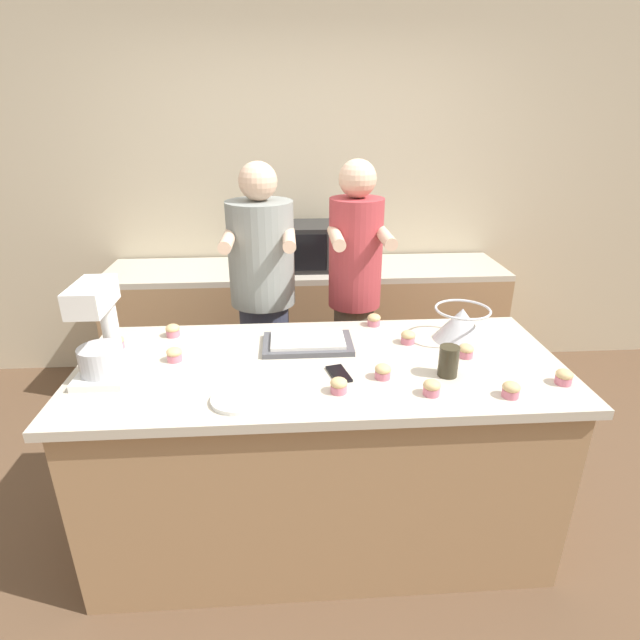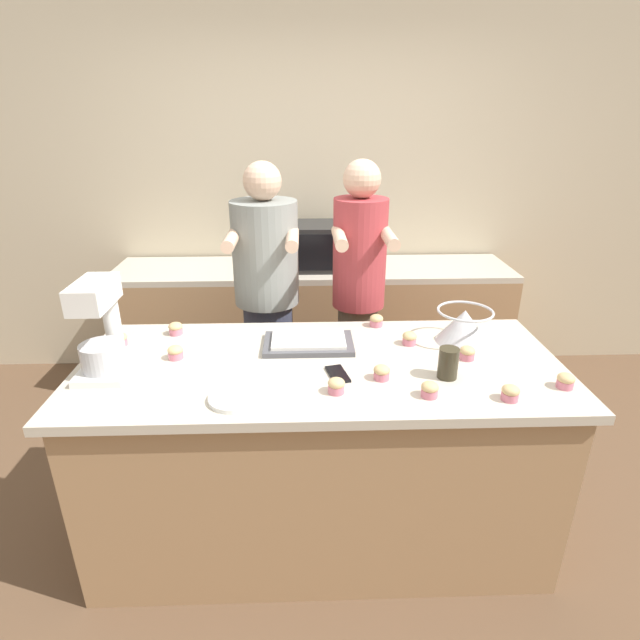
% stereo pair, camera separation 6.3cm
% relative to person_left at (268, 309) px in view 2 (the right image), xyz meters
% --- Properties ---
extents(ground_plane, '(16.00, 16.00, 0.00)m').
position_rel_person_left_xyz_m(ground_plane, '(0.27, -0.73, -0.89)').
color(ground_plane, brown).
extents(back_wall, '(10.00, 0.06, 2.70)m').
position_rel_person_left_xyz_m(back_wall, '(0.27, 1.12, 0.46)').
color(back_wall, beige).
rests_on(back_wall, ground_plane).
extents(island_counter, '(2.08, 0.89, 0.92)m').
position_rel_person_left_xyz_m(island_counter, '(0.27, -0.73, -0.42)').
color(island_counter, '#A87F56').
rests_on(island_counter, ground_plane).
extents(back_counter, '(2.80, 0.60, 0.90)m').
position_rel_person_left_xyz_m(back_counter, '(0.27, 0.77, -0.43)').
color(back_counter, '#A87F56').
rests_on(back_counter, ground_plane).
extents(person_left, '(0.37, 0.52, 1.70)m').
position_rel_person_left_xyz_m(person_left, '(0.00, 0.00, 0.00)').
color(person_left, '#33384C').
rests_on(person_left, ground_plane).
extents(person_right, '(0.31, 0.49, 1.70)m').
position_rel_person_left_xyz_m(person_right, '(0.51, -0.00, 0.03)').
color(person_right, brown).
rests_on(person_right, ground_plane).
extents(stand_mixer, '(0.20, 0.30, 0.40)m').
position_rel_person_left_xyz_m(stand_mixer, '(-0.61, -0.77, 0.21)').
color(stand_mixer, white).
rests_on(stand_mixer, island_counter).
extents(mixing_bowl, '(0.26, 0.26, 0.16)m').
position_rel_person_left_xyz_m(mixing_bowl, '(0.95, -0.54, 0.12)').
color(mixing_bowl, '#BCBCC1').
rests_on(mixing_bowl, island_counter).
extents(baking_tray, '(0.41, 0.24, 0.04)m').
position_rel_person_left_xyz_m(baking_tray, '(0.22, -0.56, 0.06)').
color(baking_tray, '#4C4C51').
rests_on(baking_tray, island_counter).
extents(microwave_oven, '(0.56, 0.38, 0.31)m').
position_rel_person_left_xyz_m(microwave_oven, '(0.26, 0.77, 0.17)').
color(microwave_oven, black).
rests_on(microwave_oven, back_counter).
extents(cell_phone, '(0.10, 0.16, 0.01)m').
position_rel_person_left_xyz_m(cell_phone, '(0.34, -0.84, 0.04)').
color(cell_phone, black).
rests_on(cell_phone, island_counter).
extents(drinking_glass, '(0.08, 0.08, 0.13)m').
position_rel_person_left_xyz_m(drinking_glass, '(0.78, -0.88, 0.10)').
color(drinking_glass, '#332D1E').
rests_on(drinking_glass, island_counter).
extents(small_plate, '(0.20, 0.20, 0.02)m').
position_rel_person_left_xyz_m(small_plate, '(-0.06, -1.02, 0.05)').
color(small_plate, white).
rests_on(small_plate, island_counter).
extents(cupcake_0, '(0.07, 0.07, 0.06)m').
position_rel_person_left_xyz_m(cupcake_0, '(-0.36, -0.67, 0.07)').
color(cupcake_0, '#D17084').
rests_on(cupcake_0, island_counter).
extents(cupcake_1, '(0.07, 0.07, 0.06)m').
position_rel_person_left_xyz_m(cupcake_1, '(0.33, -0.98, 0.07)').
color(cupcake_1, '#D17084').
rests_on(cupcake_1, island_counter).
extents(cupcake_2, '(0.07, 0.07, 0.06)m').
position_rel_person_left_xyz_m(cupcake_2, '(-0.65, -0.53, 0.07)').
color(cupcake_2, '#D17084').
rests_on(cupcake_2, island_counter).
extents(cupcake_3, '(0.07, 0.07, 0.06)m').
position_rel_person_left_xyz_m(cupcake_3, '(0.91, -0.72, 0.07)').
color(cupcake_3, '#D17084').
rests_on(cupcake_3, island_counter).
extents(cupcake_4, '(0.07, 0.07, 0.06)m').
position_rel_person_left_xyz_m(cupcake_4, '(0.52, -0.88, 0.07)').
color(cupcake_4, '#D17084').
rests_on(cupcake_4, island_counter).
extents(cupcake_5, '(0.07, 0.07, 0.06)m').
position_rel_person_left_xyz_m(cupcake_5, '(0.69, -0.56, 0.07)').
color(cupcake_5, '#D17084').
rests_on(cupcake_5, island_counter).
extents(cupcake_6, '(0.07, 0.07, 0.06)m').
position_rel_person_left_xyz_m(cupcake_6, '(1.22, -0.97, 0.07)').
color(cupcake_6, '#D17084').
rests_on(cupcake_6, island_counter).
extents(cupcake_7, '(0.07, 0.07, 0.06)m').
position_rel_person_left_xyz_m(cupcake_7, '(0.97, -1.06, 0.07)').
color(cupcake_7, '#D17084').
rests_on(cupcake_7, island_counter).
extents(cupcake_8, '(0.07, 0.07, 0.06)m').
position_rel_person_left_xyz_m(cupcake_8, '(-0.42, -0.41, 0.07)').
color(cupcake_8, '#D17084').
rests_on(cupcake_8, island_counter).
extents(cupcake_9, '(0.07, 0.07, 0.06)m').
position_rel_person_left_xyz_m(cupcake_9, '(0.57, -0.34, 0.07)').
color(cupcake_9, '#D17084').
rests_on(cupcake_9, island_counter).
extents(cupcake_10, '(0.07, 0.07, 0.06)m').
position_rel_person_left_xyz_m(cupcake_10, '(0.68, -1.02, 0.07)').
color(cupcake_10, '#D17084').
rests_on(cupcake_10, island_counter).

